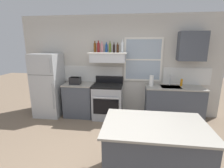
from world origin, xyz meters
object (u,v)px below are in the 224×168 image
stove_range (108,101)px  kitchen_island (153,153)px  bottle_rose_pink (102,48)px  paper_towel_roll (151,81)px  bottle_blue_liqueur (106,48)px  bottle_brown_stout (118,48)px  toaster (75,81)px  bottle_balsamic_dark (114,48)px  dish_soap_bottle (181,82)px  bottle_olive_oil_square (110,48)px  refrigerator (48,85)px  bottle_amber_wine (95,47)px  bottle_red_label_wine (98,47)px  bottle_clear_tall (122,47)px

stove_range → kitchen_island: stove_range is taller
bottle_rose_pink → paper_towel_roll: 1.52m
kitchen_island → bottle_blue_liqueur: bearing=114.9°
bottle_brown_stout → bottle_rose_pink: bearing=168.8°
toaster → paper_towel_roll: (1.99, 0.08, 0.04)m
bottle_blue_liqueur → bottle_balsamic_dark: bottle_blue_liqueur is taller
dish_soap_bottle → toaster: bearing=-176.3°
bottle_rose_pink → bottle_olive_oil_square: bottle_olive_oil_square is taller
toaster → paper_towel_roll: size_ratio=1.10×
stove_range → dish_soap_bottle: same height
refrigerator → toaster: bearing=-1.3°
bottle_olive_oil_square → bottle_balsamic_dark: 0.11m
bottle_amber_wine → dish_soap_bottle: bearing=-0.2°
bottle_blue_liqueur → kitchen_island: size_ratio=0.18×
bottle_red_label_wine → bottle_olive_oil_square: bearing=-0.3°
bottle_brown_stout → bottle_olive_oil_square: bearing=169.9°
bottle_blue_liqueur → bottle_clear_tall: bearing=-12.2°
bottle_rose_pink → bottle_brown_stout: 0.42m
bottle_olive_oil_square → dish_soap_bottle: bottle_olive_oil_square is taller
bottle_clear_tall → kitchen_island: bearing=-74.0°
bottle_amber_wine → bottle_blue_liqueur: (0.30, 0.01, -0.02)m
refrigerator → bottle_blue_liqueur: bearing=6.4°
bottle_olive_oil_square → bottle_rose_pink: bearing=167.8°
toaster → bottle_rose_pink: bearing=13.5°
stove_range → bottle_clear_tall: size_ratio=3.49×
bottle_brown_stout → bottle_amber_wine: bearing=170.9°
toaster → paper_towel_roll: paper_towel_roll is taller
bottle_red_label_wine → bottle_blue_liqueur: 0.21m
bottle_red_label_wine → bottle_olive_oil_square: size_ratio=1.05×
refrigerator → bottle_blue_liqueur: 1.89m
toaster → dish_soap_bottle: 2.76m
stove_range → dish_soap_bottle: bearing=4.2°
bottle_brown_stout → kitchen_island: bearing=-71.1°
bottle_red_label_wine → bottle_brown_stout: size_ratio=1.21×
refrigerator → bottle_rose_pink: (1.49, 0.15, 1.00)m
stove_range → bottle_red_label_wine: bearing=161.1°
bottle_amber_wine → bottle_clear_tall: bearing=-6.3°
bottle_amber_wine → bottle_clear_tall: 0.72m
stove_range → bottle_clear_tall: bearing=10.1°
bottle_amber_wine → bottle_rose_pink: (0.19, -0.01, -0.01)m
refrigerator → bottle_rose_pink: size_ratio=6.34×
stove_range → bottle_red_label_wine: 1.43m
refrigerator → toaster: (0.78, -0.02, 0.15)m
toaster → bottle_rose_pink: size_ratio=1.10×
stove_range → bottle_olive_oil_square: size_ratio=3.89×
toaster → bottle_amber_wine: bottle_amber_wine is taller
bottle_clear_tall → paper_towel_roll: bearing=-2.1°
bottle_rose_pink → toaster: bearing=-166.5°
refrigerator → paper_towel_roll: 2.78m
bottle_rose_pink → dish_soap_bottle: (2.04, 0.01, -0.86)m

